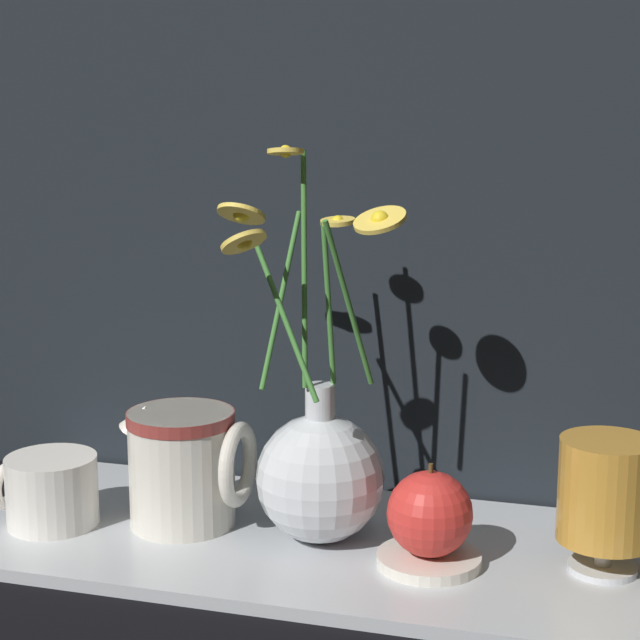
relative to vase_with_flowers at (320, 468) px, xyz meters
The scene contains 8 objects.
ground_plane 0.08m from the vase_with_flowers, 64.20° to the right, with size 6.00×6.00×0.00m, color black.
shelf 0.08m from the vase_with_flowers, 64.20° to the right, with size 0.69×0.28×0.01m.
vase_with_flowers is the anchor object (origin of this frame).
yellow_mug 0.27m from the vase_with_flowers, behind, with size 0.10×0.09×0.07m.
ceramic_pitcher 0.14m from the vase_with_flowers, behind, with size 0.13×0.10×0.12m.
tea_glass 0.26m from the vase_with_flowers, ahead, with size 0.08×0.08×0.12m.
saucer_plate 0.13m from the vase_with_flowers, 15.80° to the right, with size 0.09×0.09×0.01m.
orange_fruit 0.12m from the vase_with_flowers, 15.80° to the right, with size 0.08×0.08×0.08m.
Camera 1 is at (0.26, -0.91, 0.41)m, focal length 60.00 mm.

